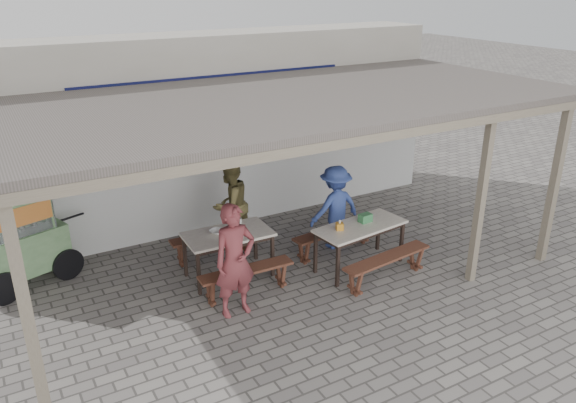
# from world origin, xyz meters

# --- Properties ---
(ground) EXTENTS (60.00, 60.00, 0.00)m
(ground) POSITION_xyz_m (0.00, 0.00, 0.00)
(ground) COLOR slate
(ground) RESTS_ON ground
(back_wall) EXTENTS (9.00, 1.28, 3.50)m
(back_wall) POSITION_xyz_m (-0.00, 3.58, 1.72)
(back_wall) COLOR #BBB4A8
(back_wall) RESTS_ON ground
(warung_roof) EXTENTS (9.00, 4.21, 2.81)m
(warung_roof) POSITION_xyz_m (0.02, 0.90, 2.71)
(warung_roof) COLOR #564E4A
(warung_roof) RESTS_ON ground
(table_left) EXTENTS (1.36, 0.79, 0.75)m
(table_left) POSITION_xyz_m (-0.90, 1.08, 0.67)
(table_left) COLOR white
(table_left) RESTS_ON ground
(bench_left_street) EXTENTS (1.45, 0.32, 0.45)m
(bench_left_street) POSITION_xyz_m (-0.92, 0.41, 0.34)
(bench_left_street) COLOR brown
(bench_left_street) RESTS_ON ground
(bench_left_wall) EXTENTS (1.45, 0.32, 0.45)m
(bench_left_wall) POSITION_xyz_m (-0.88, 1.76, 0.34)
(bench_left_wall) COLOR brown
(bench_left_wall) RESTS_ON ground
(table_right) EXTENTS (1.58, 0.83, 0.75)m
(table_right) POSITION_xyz_m (1.07, 0.31, 0.67)
(table_right) COLOR white
(table_right) RESTS_ON ground
(bench_right_street) EXTENTS (1.64, 0.47, 0.45)m
(bench_right_street) POSITION_xyz_m (1.14, -0.31, 0.34)
(bench_right_street) COLOR brown
(bench_right_street) RESTS_ON ground
(bench_right_wall) EXTENTS (1.64, 0.47, 0.45)m
(bench_right_wall) POSITION_xyz_m (0.99, 0.93, 0.34)
(bench_right_wall) COLOR brown
(bench_right_wall) RESTS_ON ground
(vendor_cart) EXTENTS (1.67, 1.08, 1.42)m
(vendor_cart) POSITION_xyz_m (-3.72, 2.38, 0.77)
(vendor_cart) COLOR #77A36D
(vendor_cart) RESTS_ON ground
(patron_street_side) EXTENTS (0.61, 0.41, 1.65)m
(patron_street_side) POSITION_xyz_m (-1.24, 0.07, 0.83)
(patron_street_side) COLOR brown
(patron_street_side) RESTS_ON ground
(patron_wall_side) EXTENTS (0.96, 0.88, 1.60)m
(patron_wall_side) POSITION_xyz_m (-0.43, 2.03, 0.80)
(patron_wall_side) COLOR brown
(patron_wall_side) RESTS_ON ground
(patron_right_table) EXTENTS (0.98, 0.58, 1.48)m
(patron_right_table) POSITION_xyz_m (1.14, 1.15, 0.74)
(patron_right_table) COLOR #374D9D
(patron_right_table) RESTS_ON ground
(tissue_box) EXTENTS (0.14, 0.14, 0.11)m
(tissue_box) POSITION_xyz_m (0.68, 0.33, 0.81)
(tissue_box) COLOR orange
(tissue_box) RESTS_ON table_right
(donation_box) EXTENTS (0.21, 0.15, 0.14)m
(donation_box) POSITION_xyz_m (1.21, 0.38, 0.82)
(donation_box) COLOR #367B47
(donation_box) RESTS_ON table_right
(condiment_jar) EXTENTS (0.08, 0.08, 0.09)m
(condiment_jar) POSITION_xyz_m (-0.60, 1.32, 0.80)
(condiment_jar) COLOR silver
(condiment_jar) RESTS_ON table_left
(condiment_bowl) EXTENTS (0.28, 0.28, 0.05)m
(condiment_bowl) POSITION_xyz_m (-1.05, 1.17, 0.78)
(condiment_bowl) COLOR silver
(condiment_bowl) RESTS_ON table_left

